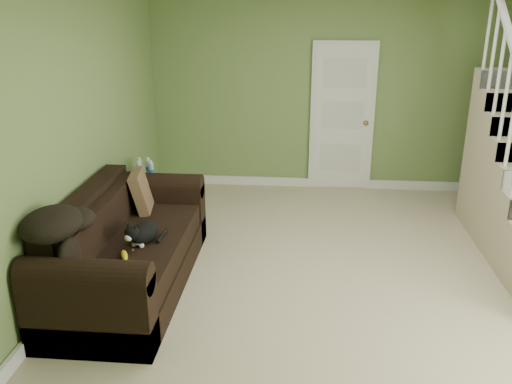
% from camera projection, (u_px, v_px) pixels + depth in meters
% --- Properties ---
extents(floor, '(5.00, 5.50, 0.01)m').
position_uv_depth(floor, '(343.00, 281.00, 5.17)').
color(floor, '#C5B58E').
rests_on(floor, ground).
extents(wall_back, '(5.00, 0.04, 2.60)m').
position_uv_depth(wall_back, '(336.00, 95.00, 7.30)').
color(wall_back, olive).
rests_on(wall_back, floor).
extents(wall_front, '(5.00, 0.04, 2.60)m').
position_uv_depth(wall_front, '(402.00, 334.00, 2.15)').
color(wall_front, olive).
rests_on(wall_front, floor).
extents(wall_left, '(0.04, 5.50, 2.60)m').
position_uv_depth(wall_left, '(74.00, 143.00, 4.93)').
color(wall_left, olive).
rests_on(wall_left, floor).
extents(baseboard_back, '(5.00, 0.04, 0.12)m').
position_uv_depth(baseboard_back, '(331.00, 183.00, 7.69)').
color(baseboard_back, white).
rests_on(baseboard_back, floor).
extents(baseboard_left, '(0.04, 5.50, 0.12)m').
position_uv_depth(baseboard_left, '(91.00, 265.00, 5.35)').
color(baseboard_left, white).
rests_on(baseboard_left, floor).
extents(door, '(0.86, 0.12, 2.02)m').
position_uv_depth(door, '(342.00, 118.00, 7.35)').
color(door, white).
rests_on(door, floor).
extents(sofa, '(0.99, 2.28, 0.90)m').
position_uv_depth(sofa, '(125.00, 251.00, 4.99)').
color(sofa, black).
rests_on(sofa, floor).
extents(side_table, '(0.49, 0.49, 0.77)m').
position_uv_depth(side_table, '(148.00, 199.00, 6.46)').
color(side_table, black).
rests_on(side_table, floor).
extents(cat, '(0.30, 0.53, 0.25)m').
position_uv_depth(cat, '(144.00, 233.00, 4.79)').
color(cat, black).
rests_on(cat, sofa).
extents(banana, '(0.13, 0.20, 0.05)m').
position_uv_depth(banana, '(124.00, 255.00, 4.53)').
color(banana, yellow).
rests_on(banana, sofa).
extents(throw_pillow, '(0.26, 0.44, 0.43)m').
position_uv_depth(throw_pillow, '(141.00, 191.00, 5.52)').
color(throw_pillow, '#432B1B').
rests_on(throw_pillow, sofa).
extents(throw_blanket, '(0.48, 0.61, 0.24)m').
position_uv_depth(throw_blanket, '(51.00, 224.00, 4.11)').
color(throw_blanket, black).
rests_on(throw_blanket, sofa).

